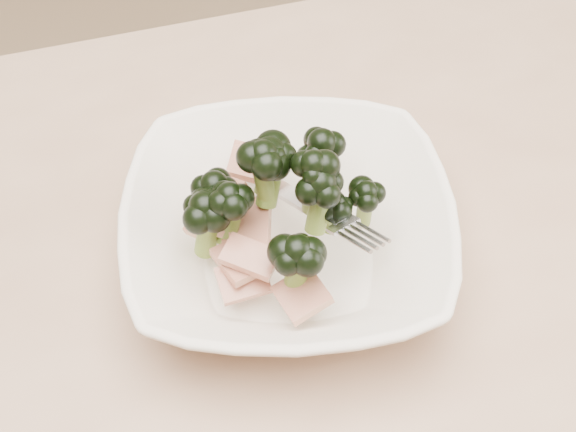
% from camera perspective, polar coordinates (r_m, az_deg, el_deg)
% --- Properties ---
extents(dining_table, '(1.20, 0.80, 0.75)m').
position_cam_1_polar(dining_table, '(0.68, -8.01, -14.91)').
color(dining_table, tan).
rests_on(dining_table, ground).
extents(broccoli_dish, '(0.31, 0.31, 0.12)m').
position_cam_1_polar(broccoli_dish, '(0.61, -0.22, -0.72)').
color(broccoli_dish, silver).
rests_on(broccoli_dish, dining_table).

